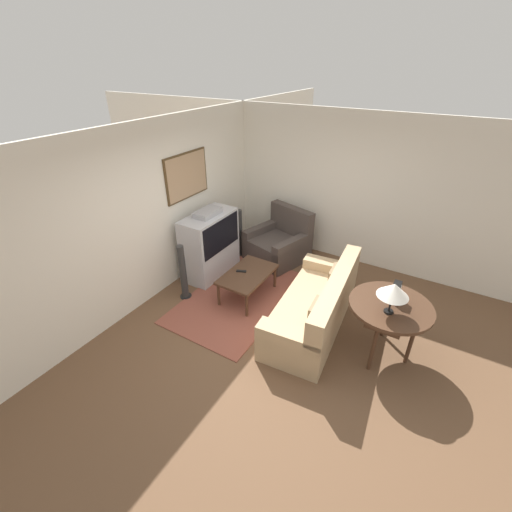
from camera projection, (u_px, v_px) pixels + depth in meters
name	position (u px, v px, depth m)	size (l,w,h in m)	color
ground_plane	(272.00, 334.00, 4.88)	(12.00, 12.00, 0.00)	brown
wall_back	(150.00, 215.00, 5.14)	(12.00, 0.10, 2.70)	silver
wall_right	(344.00, 189.00, 6.14)	(0.06, 12.00, 2.70)	silver
area_rug	(239.00, 297.00, 5.60)	(2.34, 1.47, 0.01)	brown
tv	(210.00, 244.00, 5.97)	(1.06, 0.52, 1.23)	#B7B7BC
couch	(316.00, 308.00, 4.89)	(2.08, 1.01, 0.89)	tan
armchair	(279.00, 244.00, 6.56)	(1.19, 1.19, 0.97)	#473D38
coffee_table	(248.00, 276.00, 5.45)	(0.99, 0.62, 0.45)	#472D1E
console_table	(390.00, 309.00, 4.20)	(1.01, 1.01, 0.80)	#472D1E
table_lamp	(394.00, 290.00, 3.88)	(0.36, 0.36, 0.41)	black
mantel_clock	(396.00, 291.00, 4.21)	(0.15, 0.10, 0.24)	black
remote	(241.00, 271.00, 5.46)	(0.11, 0.16, 0.02)	black
speaker_tower_left	(183.00, 274.00, 5.40)	(0.19, 0.19, 0.95)	black
speaker_tower_right	(239.00, 234.00, 6.60)	(0.19, 0.19, 0.95)	black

